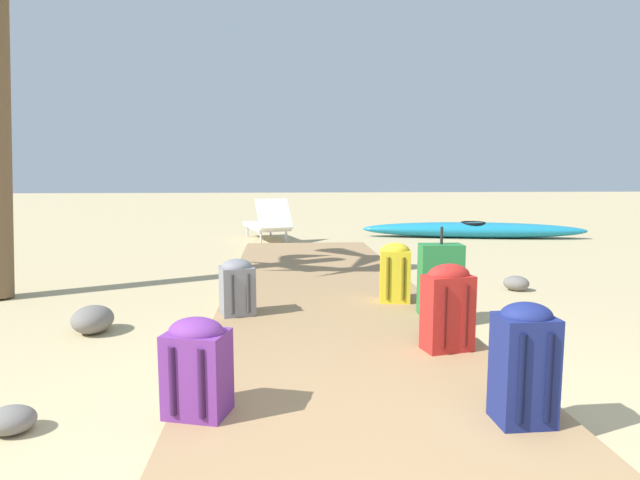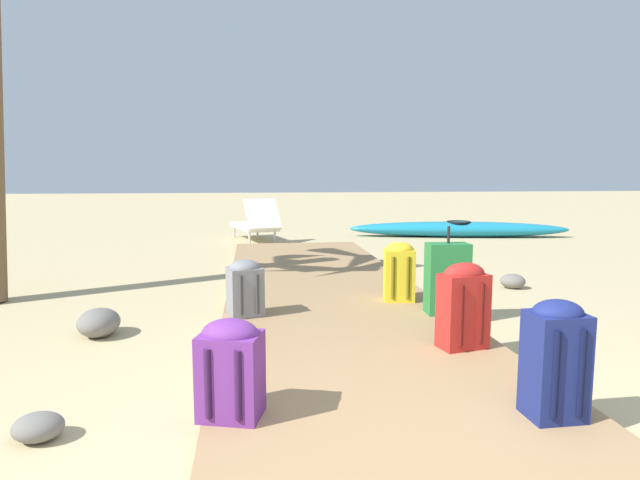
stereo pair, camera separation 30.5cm
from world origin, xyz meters
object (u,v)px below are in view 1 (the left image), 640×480
Objects in this scene: kayak at (473,230)px; lounge_chair at (268,223)px; backpack_grey at (237,285)px; backpack_yellow at (395,271)px; suitcase_green at (440,280)px; backpack_red at (448,305)px; backpack_navy at (525,360)px; backpack_purple at (197,364)px.

lounge_chair is at bearing -178.20° from kayak.
lounge_chair is (0.14, 5.68, -0.00)m from backpack_grey.
lounge_chair is at bearing 88.63° from backpack_grey.
kayak is at bearing 63.32° from backpack_yellow.
backpack_yellow is 0.74× the size of suitcase_green.
backpack_grey is at bearing 144.97° from backpack_red.
backpack_red is 0.37× the size of lounge_chair.
backpack_red is (-0.03, 1.09, 0.00)m from backpack_navy.
backpack_navy is (1.59, -0.21, 0.05)m from backpack_purple.
backpack_yellow is at bearing 57.00° from backpack_purple.
backpack_red reaches higher than kayak.
backpack_purple is 1.93m from backpack_grey.
backpack_navy reaches higher than kayak.
backpack_purple is 0.31× the size of lounge_chair.
lounge_chair is (-1.31, 5.32, -0.04)m from backpack_yellow.
backpack_navy is at bearing -87.86° from backpack_yellow.
kayak is (2.46, 5.97, -0.23)m from suitcase_green.
backpack_grey is 1.84m from backpack_red.
backpack_yellow is at bearing -116.68° from kayak.
backpack_navy is (0.09, -2.50, 0.02)m from backpack_yellow.
backpack_red reaches higher than backpack_grey.
backpack_purple is 7.62m from lounge_chair.
backpack_navy is 1.09m from backpack_red.
lounge_chair is 0.37× the size of kayak.
backpack_yellow is at bearing -76.20° from lounge_chair.
backpack_yellow is (1.49, 2.30, 0.03)m from backpack_purple.
kayak is (4.23, 7.74, -0.19)m from backpack_purple.
suitcase_green reaches higher than backpack_grey.
backpack_red is (0.06, -1.42, 0.02)m from backpack_yellow.
kayak is at bearing 61.36° from backpack_purple.
suitcase_green is 0.47× the size of lounge_chair.
backpack_purple is 8.83m from kayak.
backpack_red is 0.14× the size of kayak.
backpack_purple is 0.84× the size of backpack_navy.
suitcase_green is 1.58× the size of backpack_grey.
suitcase_green reaches higher than backpack_navy.
backpack_purple is 1.60m from backpack_navy.
backpack_purple is at bearing -91.47° from backpack_grey.
backpack_navy is at bearing -88.23° from backpack_red.
backpack_grey is (-1.72, 0.15, -0.05)m from suitcase_green.
backpack_navy is 1.99m from suitcase_green.
backpack_red is at bearing -78.53° from lounge_chair.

